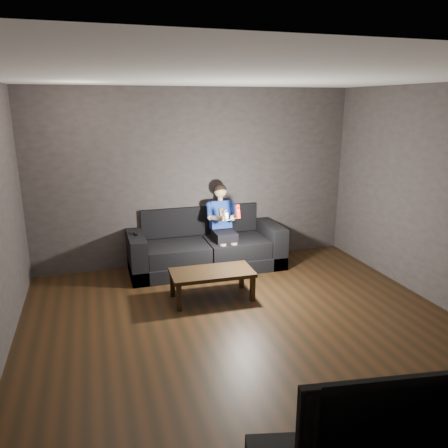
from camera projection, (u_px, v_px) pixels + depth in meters
name	position (u px, v px, depth m)	size (l,w,h in m)	color
floor	(252.00, 336.00, 4.78)	(5.00, 5.00, 0.00)	black
back_wall	(197.00, 178.00, 6.72)	(5.00, 0.04, 2.70)	#342E2D
front_wall	(439.00, 341.00, 2.11)	(5.00, 0.04, 2.70)	#342E2D
ceiling	(257.00, 77.00, 4.05)	(5.00, 5.00, 0.02)	white
sofa	(205.00, 248.00, 6.74)	(2.33, 1.00, 0.90)	black
child	(222.00, 219.00, 6.63)	(0.48, 0.59, 1.17)	black
wii_remote_red	(238.00, 212.00, 6.18)	(0.06, 0.08, 0.20)	red
nunchuk_white	(226.00, 215.00, 6.14)	(0.09, 0.11, 0.16)	silver
wii_remote_black	(136.00, 234.00, 6.27)	(0.04, 0.14, 0.03)	black
coffee_table	(212.00, 275.00, 5.61)	(1.07, 0.55, 0.38)	black
tv	(377.00, 412.00, 2.44)	(0.99, 0.13, 0.57)	black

